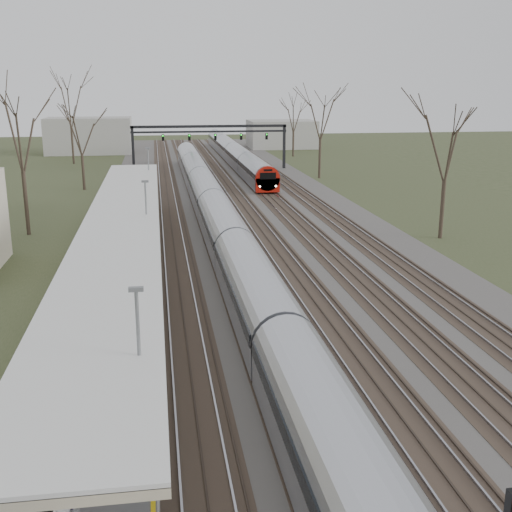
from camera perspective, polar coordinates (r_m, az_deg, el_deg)
The scene contains 9 objects.
track_bed at distance 59.06m, azimuth -1.58°, elevation 4.02°, with size 24.00×160.00×0.22m.
platform at distance 41.50m, azimuth -11.31°, elevation -0.36°, with size 3.50×69.00×1.00m, color #9E9B93.
canopy at distance 36.32m, azimuth -11.85°, elevation 3.00°, with size 4.10×50.00×3.11m.
signal_gantry at distance 88.05m, azimuth -4.12°, elevation 10.78°, with size 21.00×0.59×6.08m.
tree_west_far at distance 51.60m, azimuth -20.31°, elevation 10.45°, with size 5.50×5.50×11.33m.
tree_east_far at distance 49.41m, azimuth 16.64°, elevation 9.74°, with size 5.00×5.00×10.30m.
train_near at distance 52.94m, azimuth -3.78°, elevation 4.28°, with size 2.62×90.21×3.05m.
train_far at distance 97.11m, azimuth -2.00°, elevation 9.17°, with size 2.62×60.21×3.05m.
passenger at distance 17.49m, azimuth -16.04°, elevation -18.50°, with size 0.57×0.37×1.55m, color #413364.
Camera 1 is at (-7.04, -2.53, 11.25)m, focal length 45.00 mm.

